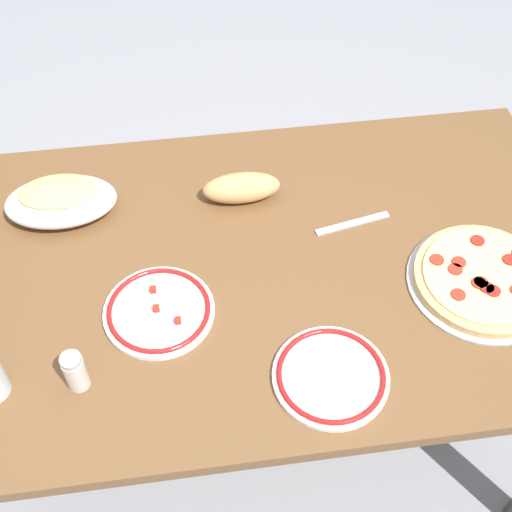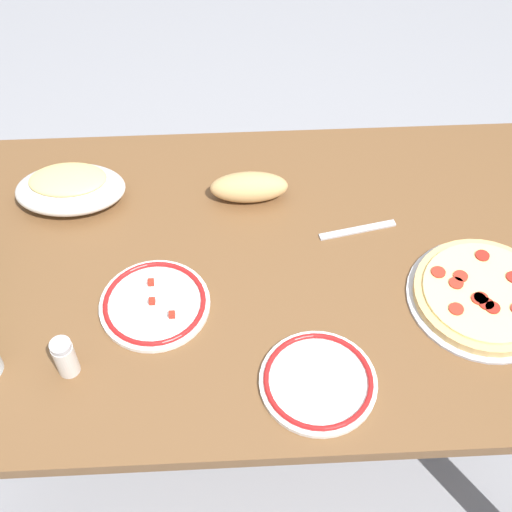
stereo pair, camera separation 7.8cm
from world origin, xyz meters
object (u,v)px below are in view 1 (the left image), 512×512
at_px(pepperoni_pizza, 483,279).
at_px(side_plate_near, 159,311).
at_px(dining_table, 256,299).
at_px(spice_shaker, 75,371).
at_px(baked_pasta_dish, 60,199).
at_px(bread_loaf, 241,188).
at_px(side_plate_far, 331,376).

relative_size(pepperoni_pizza, side_plate_near, 1.38).
relative_size(dining_table, spice_shaker, 16.03).
xyz_separation_m(side_plate_near, spice_shaker, (0.15, 0.13, 0.03)).
xyz_separation_m(pepperoni_pizza, baked_pasta_dish, (0.84, -0.31, 0.03)).
bearing_deg(bread_loaf, baked_pasta_dish, -1.45).
relative_size(pepperoni_pizza, spice_shaker, 3.44).
xyz_separation_m(pepperoni_pizza, side_plate_near, (0.65, -0.02, -0.01)).
xyz_separation_m(pepperoni_pizza, bread_loaf, (0.45, -0.30, 0.02)).
height_order(baked_pasta_dish, side_plate_far, baked_pasta_dish).
distance_m(pepperoni_pizza, side_plate_near, 0.65).
height_order(pepperoni_pizza, side_plate_near, pepperoni_pizza).
bearing_deg(spice_shaker, bread_loaf, -129.48).
bearing_deg(bread_loaf, side_plate_near, 55.52).
bearing_deg(pepperoni_pizza, side_plate_near, -1.40).
bearing_deg(pepperoni_pizza, side_plate_far, 26.37).
height_order(side_plate_near, bread_loaf, bread_loaf).
distance_m(pepperoni_pizza, spice_shaker, 0.81).
bearing_deg(spice_shaker, pepperoni_pizza, -171.50).
bearing_deg(spice_shaker, dining_table, -147.22).
height_order(baked_pasta_dish, bread_loaf, baked_pasta_dish).
bearing_deg(spice_shaker, side_plate_near, -138.14).
bearing_deg(dining_table, spice_shaker, 32.78).
xyz_separation_m(dining_table, pepperoni_pizza, (-0.44, 0.11, 0.13)).
distance_m(dining_table, spice_shaker, 0.45).
height_order(side_plate_far, bread_loaf, bread_loaf).
relative_size(baked_pasta_dish, spice_shaker, 2.76).
bearing_deg(side_plate_far, dining_table, -70.66).
bearing_deg(pepperoni_pizza, bread_loaf, -34.08).
xyz_separation_m(baked_pasta_dish, side_plate_near, (-0.19, 0.30, -0.03)).
bearing_deg(baked_pasta_dish, side_plate_far, 135.61).
height_order(baked_pasta_dish, spice_shaker, spice_shaker).
distance_m(pepperoni_pizza, side_plate_far, 0.38).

